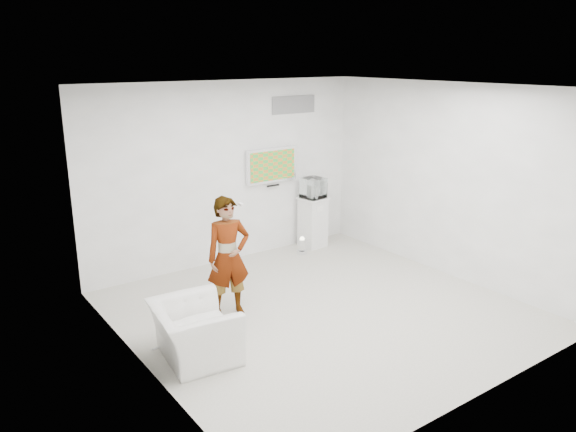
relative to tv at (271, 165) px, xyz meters
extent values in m
cube|color=beige|center=(-0.85, -2.45, -1.55)|extent=(5.00, 5.00, 0.01)
cube|color=#2D2D2F|center=(-0.85, -2.45, 1.45)|extent=(5.00, 5.00, 0.01)
cube|color=silver|center=(-0.85, 0.05, -0.05)|extent=(5.00, 0.01, 3.00)
cube|color=silver|center=(-0.85, -4.95, -0.05)|extent=(5.00, 0.01, 3.00)
cube|color=silver|center=(-3.35, -2.45, -0.05)|extent=(0.01, 5.00, 3.00)
cube|color=silver|center=(1.65, -2.45, -0.05)|extent=(0.01, 5.00, 3.00)
cube|color=silver|center=(0.00, 0.00, 0.00)|extent=(1.00, 0.08, 0.60)
cube|color=gray|center=(0.50, 0.04, 1.00)|extent=(0.90, 0.02, 0.30)
imported|color=white|center=(-1.90, -1.79, -0.74)|extent=(0.65, 0.48, 1.63)
imported|color=white|center=(-2.80, -2.55, -1.23)|extent=(0.99, 1.10, 0.65)
cube|color=white|center=(0.74, -0.24, -1.09)|extent=(0.47, 0.47, 0.91)
cylinder|color=white|center=(0.33, -0.45, -1.40)|extent=(0.24, 0.24, 0.29)
cube|color=white|center=(0.74, -0.24, -0.46)|extent=(0.41, 0.41, 0.36)
cube|color=white|center=(0.74, -0.24, -0.52)|extent=(0.11, 0.17, 0.23)
cube|color=white|center=(-1.63, -1.68, -0.08)|extent=(0.05, 0.14, 0.03)
camera|label=1|loc=(-5.32, -7.90, 1.82)|focal=35.00mm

